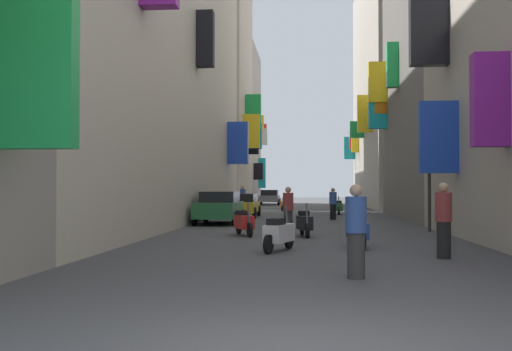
{
  "coord_description": "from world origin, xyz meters",
  "views": [
    {
      "loc": [
        0.13,
        -5.86,
        1.62
      ],
      "look_at": [
        -2.84,
        28.68,
        2.34
      ],
      "focal_mm": 42.62,
      "sensor_mm": 36.0,
      "label": 1
    }
  ],
  "objects": [
    {
      "name": "ground_plane",
      "position": [
        0.0,
        30.0,
        0.0
      ],
      "size": [
        140.0,
        140.0,
        0.0
      ],
      "primitive_type": "plane",
      "color": "#424244"
    },
    {
      "name": "building_left_mid_a",
      "position": [
        -8.0,
        21.8,
        9.78
      ],
      "size": [
        7.3,
        31.32,
        19.56
      ],
      "color": "#BCB29E",
      "rests_on": "ground"
    },
    {
      "name": "building_left_mid_c",
      "position": [
        -7.98,
        44.58,
        10.28
      ],
      "size": [
        7.33,
        10.64,
        20.61
      ],
      "color": "#B2A899",
      "rests_on": "ground"
    },
    {
      "name": "building_left_far",
      "position": [
        -7.98,
        54.95,
        7.78
      ],
      "size": [
        7.01,
        10.09,
        15.57
      ],
      "color": "gray",
      "rests_on": "ground"
    },
    {
      "name": "building_right_mid_a",
      "position": [
        7.99,
        27.16,
        10.97
      ],
      "size": [
        7.13,
        13.97,
        21.97
      ],
      "color": "slate",
      "rests_on": "ground"
    },
    {
      "name": "building_right_mid_c",
      "position": [
        7.99,
        48.24,
        10.7
      ],
      "size": [
        7.2,
        23.53,
        21.41
      ],
      "color": "#B2A899",
      "rests_on": "ground"
    },
    {
      "name": "parked_car_green",
      "position": [
        -3.89,
        21.54,
        0.77
      ],
      "size": [
        1.93,
        4.45,
        1.46
      ],
      "color": "#236638",
      "rests_on": "ground"
    },
    {
      "name": "parked_car_yellow",
      "position": [
        -3.56,
        27.74,
        0.71
      ],
      "size": [
        1.86,
        4.44,
        1.31
      ],
      "color": "gold",
      "rests_on": "ground"
    },
    {
      "name": "parked_car_grey",
      "position": [
        -3.58,
        52.81,
        0.76
      ],
      "size": [
        2.01,
        4.11,
        1.44
      ],
      "color": "slate",
      "rests_on": "ground"
    },
    {
      "name": "scooter_green",
      "position": [
        2.0,
        31.56,
        0.46
      ],
      "size": [
        0.52,
        1.88,
        1.13
      ],
      "color": "#287F3D",
      "rests_on": "ground"
    },
    {
      "name": "scooter_white",
      "position": [
        -0.62,
        9.7,
        0.46
      ],
      "size": [
        0.79,
        1.91,
        1.13
      ],
      "color": "silver",
      "rests_on": "ground"
    },
    {
      "name": "scooter_black",
      "position": [
        0.01,
        14.51,
        0.46
      ],
      "size": [
        0.59,
        1.94,
        1.13
      ],
      "color": "black",
      "rests_on": "ground"
    },
    {
      "name": "scooter_blue",
      "position": [
        1.46,
        10.88,
        0.46
      ],
      "size": [
        0.56,
        1.84,
        1.13
      ],
      "color": "#2D4CAD",
      "rests_on": "ground"
    },
    {
      "name": "scooter_orange",
      "position": [
        -1.56,
        37.83,
        0.46
      ],
      "size": [
        0.62,
        1.88,
        1.13
      ],
      "color": "orange",
      "rests_on": "ground"
    },
    {
      "name": "scooter_red",
      "position": [
        -2.06,
        14.75,
        0.46
      ],
      "size": [
        0.83,
        1.9,
        1.13
      ],
      "color": "red",
      "rests_on": "ground"
    },
    {
      "name": "pedestrian_crossing",
      "position": [
        0.99,
        5.14,
        0.84
      ],
      "size": [
        0.54,
        0.54,
        1.69
      ],
      "color": "#343434",
      "rests_on": "ground"
    },
    {
      "name": "pedestrian_near_left",
      "position": [
        -0.59,
        16.16,
        0.83
      ],
      "size": [
        0.54,
        0.54,
        1.67
      ],
      "color": "#313131",
      "rests_on": "ground"
    },
    {
      "name": "pedestrian_near_right",
      "position": [
        1.4,
        25.47,
        0.81
      ],
      "size": [
        0.49,
        0.49,
        1.64
      ],
      "color": "black",
      "rests_on": "ground"
    },
    {
      "name": "pedestrian_mid_street",
      "position": [
        -4.2,
        34.27,
        0.89
      ],
      "size": [
        0.45,
        0.45,
        1.78
      ],
      "color": "#373737",
      "rests_on": "ground"
    },
    {
      "name": "pedestrian_far_away",
      "position": [
        3.24,
        8.41,
        0.88
      ],
      "size": [
        0.5,
        0.5,
        1.75
      ],
      "color": "black",
      "rests_on": "ground"
    },
    {
      "name": "traffic_light_near_corner",
      "position": [
        4.61,
        17.11,
        2.74
      ],
      "size": [
        0.26,
        0.34,
        4.0
      ],
      "color": "#2D2D2D",
      "rests_on": "ground"
    }
  ]
}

